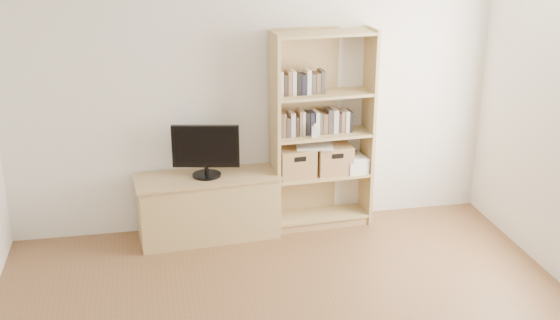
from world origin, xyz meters
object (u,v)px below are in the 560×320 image
object	(u,v)px
basket_left	(296,162)
basket_right	(333,159)
baby_monitor	(315,132)
tv_stand	(208,207)
laptop	(314,146)
bookshelf	(322,131)
television	(206,151)

from	to	relation	value
basket_left	basket_right	world-z (taller)	basket_left
baby_monitor	tv_stand	bearing A→B (deg)	-172.63
tv_stand	laptop	size ratio (longest dim) A/B	3.78
tv_stand	basket_left	xyz separation A→B (m)	(0.84, 0.05, 0.37)
baby_monitor	basket_right	size ratio (longest dim) A/B	0.33
bookshelf	laptop	distance (m)	0.16
basket_right	bookshelf	bearing A→B (deg)	179.25
television	laptop	distance (m)	1.01
basket_right	laptop	bearing A→B (deg)	-175.14
television	basket_left	size ratio (longest dim) A/B	1.83
tv_stand	baby_monitor	xyz separation A→B (m)	(0.99, -0.04, 0.68)
television	baby_monitor	world-z (taller)	television
tv_stand	basket_right	bearing A→B (deg)	-1.48
baby_monitor	basket_left	size ratio (longest dim) A/B	0.32
television	baby_monitor	xyz separation A→B (m)	(0.99, -0.04, 0.13)
baby_monitor	bookshelf	bearing A→B (deg)	58.44
tv_stand	television	world-z (taller)	television
bookshelf	television	size ratio (longest dim) A/B	3.12
basket_left	basket_right	distance (m)	0.36
basket_left	tv_stand	bearing A→B (deg)	179.79
laptop	baby_monitor	bearing A→B (deg)	-91.89
bookshelf	basket_left	size ratio (longest dim) A/B	5.69
tv_stand	baby_monitor	distance (m)	1.20
tv_stand	television	xyz separation A→B (m)	(0.00, 0.00, 0.55)
tv_stand	bookshelf	xyz separation A→B (m)	(1.08, 0.07, 0.65)
baby_monitor	basket_right	xyz separation A→B (m)	(0.21, 0.11, -0.31)
basket_left	basket_right	size ratio (longest dim) A/B	1.01
basket_left	basket_right	xyz separation A→B (m)	(0.36, 0.02, -0.00)
basket_left	bookshelf	bearing A→B (deg)	1.38
basket_left	laptop	xyz separation A→B (m)	(0.17, 0.00, 0.15)
bookshelf	basket_right	size ratio (longest dim) A/B	5.75
bookshelf	basket_left	world-z (taller)	bookshelf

